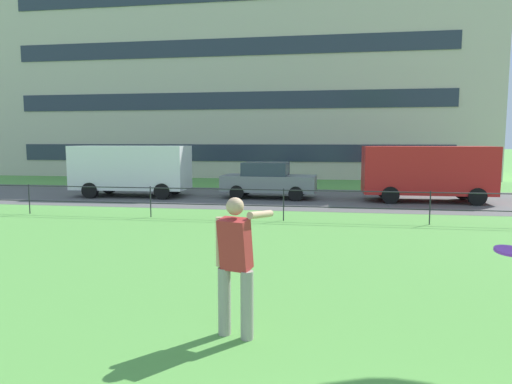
{
  "coord_description": "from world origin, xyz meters",
  "views": [
    {
      "loc": [
        -0.86,
        -1.26,
        2.44
      ],
      "look_at": [
        -2.36,
        8.25,
        1.35
      ],
      "focal_mm": 31.64,
      "sensor_mm": 36.0,
      "label": 1
    }
  ],
  "objects_px": {
    "frisbee": "(509,251)",
    "panel_van_far_left": "(427,170)",
    "person_thrower": "(236,262)",
    "car_grey_far_right": "(268,180)",
    "panel_van_center": "(132,168)",
    "apartment_building_background": "(240,59)"
  },
  "relations": [
    {
      "from": "frisbee",
      "to": "apartment_building_background",
      "type": "xyz_separation_m",
      "value": [
        -8.31,
        29.8,
        7.21
      ]
    },
    {
      "from": "frisbee",
      "to": "person_thrower",
      "type": "bearing_deg",
      "value": 161.87
    },
    {
      "from": "car_grey_far_right",
      "to": "panel_van_far_left",
      "type": "distance_m",
      "value": 6.5
    },
    {
      "from": "panel_van_center",
      "to": "panel_van_far_left",
      "type": "xyz_separation_m",
      "value": [
        12.55,
        0.18,
        0.0
      ]
    },
    {
      "from": "car_grey_far_right",
      "to": "panel_van_far_left",
      "type": "height_order",
      "value": "panel_van_far_left"
    },
    {
      "from": "frisbee",
      "to": "apartment_building_background",
      "type": "relative_size",
      "value": 0.01
    },
    {
      "from": "apartment_building_background",
      "to": "car_grey_far_right",
      "type": "bearing_deg",
      "value": -74.62
    },
    {
      "from": "panel_van_center",
      "to": "apartment_building_background",
      "type": "bearing_deg",
      "value": 82.81
    },
    {
      "from": "person_thrower",
      "to": "car_grey_far_right",
      "type": "bearing_deg",
      "value": 95.71
    },
    {
      "from": "frisbee",
      "to": "panel_van_center",
      "type": "relative_size",
      "value": 0.06
    },
    {
      "from": "person_thrower",
      "to": "apartment_building_background",
      "type": "height_order",
      "value": "apartment_building_background"
    },
    {
      "from": "panel_van_far_left",
      "to": "person_thrower",
      "type": "bearing_deg",
      "value": -110.36
    },
    {
      "from": "car_grey_far_right",
      "to": "panel_van_far_left",
      "type": "xyz_separation_m",
      "value": [
        6.48,
        -0.16,
        0.49
      ]
    },
    {
      "from": "frisbee",
      "to": "panel_van_far_left",
      "type": "distance_m",
      "value": 14.81
    },
    {
      "from": "frisbee",
      "to": "car_grey_far_right",
      "type": "xyz_separation_m",
      "value": [
        -4.18,
        14.79,
        -0.65
      ]
    },
    {
      "from": "frisbee",
      "to": "panel_van_far_left",
      "type": "relative_size",
      "value": 0.06
    },
    {
      "from": "frisbee",
      "to": "apartment_building_background",
      "type": "distance_m",
      "value": 31.76
    },
    {
      "from": "person_thrower",
      "to": "panel_van_center",
      "type": "height_order",
      "value": "panel_van_center"
    },
    {
      "from": "car_grey_far_right",
      "to": "panel_van_far_left",
      "type": "bearing_deg",
      "value": -1.37
    },
    {
      "from": "person_thrower",
      "to": "apartment_building_background",
      "type": "distance_m",
      "value": 30.39
    },
    {
      "from": "person_thrower",
      "to": "frisbee",
      "type": "distance_m",
      "value": 2.97
    },
    {
      "from": "person_thrower",
      "to": "car_grey_far_right",
      "type": "distance_m",
      "value": 13.94
    }
  ]
}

